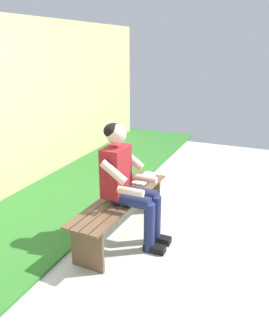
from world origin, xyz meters
name	(u,v)px	position (x,y,z in m)	size (l,w,h in m)	color
ground_plane	(187,330)	(0.99, 1.00, -0.02)	(10.00, 7.00, 0.04)	#B2B2AD
grass_strip	(35,213)	(0.00, -1.18, 0.01)	(9.00, 1.68, 0.03)	#2D6B28
bench_near	(122,207)	(0.00, 0.00, 0.34)	(1.59, 0.46, 0.45)	brown
person_seated	(127,180)	(0.07, 0.10, 0.69)	(0.50, 0.69, 1.25)	maroon
apple	(135,178)	(-0.46, -0.04, 0.49)	(0.08, 0.08, 0.08)	red
book_open	(145,179)	(-0.56, 0.04, 0.46)	(0.42, 0.18, 0.02)	white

